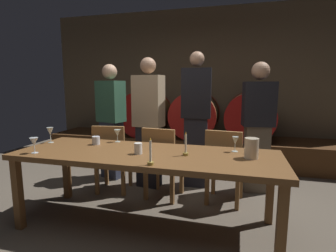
{
  "coord_description": "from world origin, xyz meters",
  "views": [
    {
      "loc": [
        0.75,
        -2.26,
        1.37
      ],
      "look_at": [
        0.04,
        0.38,
        0.94
      ],
      "focal_mm": 28.03,
      "sensor_mm": 36.0,
      "label": 1
    }
  ],
  "objects_px": {
    "dining_table": "(146,159)",
    "wine_barrel_left": "(146,113)",
    "chair_right": "(224,163)",
    "wine_glass_center_left": "(34,142)",
    "candle_right": "(186,149)",
    "wine_glass_far_right": "(235,141)",
    "cup_left": "(96,140)",
    "wine_barrel_center": "(195,115)",
    "candle_left": "(150,157)",
    "chair_center": "(162,160)",
    "wine_glass_center_right": "(117,133)",
    "guest_center_left": "(149,122)",
    "wine_barrel_right": "(249,117)",
    "pitcher": "(251,148)",
    "chair_left": "(112,155)",
    "guest_far_left": "(111,121)",
    "cup_right": "(138,148)",
    "guest_center_right": "(196,119)",
    "guest_far_right": "(258,127)",
    "wine_glass_far_left": "(50,132)"
  },
  "relations": [
    {
      "from": "dining_table",
      "to": "wine_barrel_left",
      "type": "bearing_deg",
      "value": 109.89
    },
    {
      "from": "chair_right",
      "to": "wine_glass_center_left",
      "type": "bearing_deg",
      "value": 36.92
    },
    {
      "from": "candle_right",
      "to": "wine_glass_far_right",
      "type": "height_order",
      "value": "candle_right"
    },
    {
      "from": "chair_right",
      "to": "cup_left",
      "type": "bearing_deg",
      "value": 27.9
    },
    {
      "from": "dining_table",
      "to": "chair_right",
      "type": "relative_size",
      "value": 2.82
    },
    {
      "from": "wine_barrel_center",
      "to": "candle_left",
      "type": "height_order",
      "value": "wine_barrel_center"
    },
    {
      "from": "chair_center",
      "to": "wine_barrel_center",
      "type": "bearing_deg",
      "value": -87.32
    },
    {
      "from": "wine_glass_center_left",
      "to": "wine_glass_center_right",
      "type": "distance_m",
      "value": 0.84
    },
    {
      "from": "guest_center_left",
      "to": "wine_glass_center_left",
      "type": "height_order",
      "value": "guest_center_left"
    },
    {
      "from": "wine_barrel_right",
      "to": "pitcher",
      "type": "xyz_separation_m",
      "value": [
        -0.06,
        -2.3,
        -0.01
      ]
    },
    {
      "from": "guest_center_left",
      "to": "cup_left",
      "type": "bearing_deg",
      "value": 75.92
    },
    {
      "from": "chair_center",
      "to": "cup_left",
      "type": "relative_size",
      "value": 10.04
    },
    {
      "from": "candle_right",
      "to": "dining_table",
      "type": "bearing_deg",
      "value": 178.26
    },
    {
      "from": "wine_glass_center_right",
      "to": "chair_center",
      "type": "bearing_deg",
      "value": 33.65
    },
    {
      "from": "guest_center_left",
      "to": "cup_left",
      "type": "relative_size",
      "value": 19.65
    },
    {
      "from": "chair_left",
      "to": "chair_center",
      "type": "height_order",
      "value": "same"
    },
    {
      "from": "guest_far_left",
      "to": "dining_table",
      "type": "bearing_deg",
      "value": 145.98
    },
    {
      "from": "chair_center",
      "to": "candle_left",
      "type": "relative_size",
      "value": 3.92
    },
    {
      "from": "candle_right",
      "to": "cup_right",
      "type": "xyz_separation_m",
      "value": [
        -0.43,
        -0.06,
        -0.01
      ]
    },
    {
      "from": "guest_far_left",
      "to": "guest_center_left",
      "type": "height_order",
      "value": "guest_center_left"
    },
    {
      "from": "candle_left",
      "to": "wine_barrel_center",
      "type": "bearing_deg",
      "value": 91.92
    },
    {
      "from": "guest_center_right",
      "to": "wine_glass_center_left",
      "type": "xyz_separation_m",
      "value": [
        -1.28,
        -1.47,
        -0.08
      ]
    },
    {
      "from": "guest_center_right",
      "to": "candle_left",
      "type": "xyz_separation_m",
      "value": [
        -0.12,
        -1.54,
        -0.12
      ]
    },
    {
      "from": "wine_barrel_left",
      "to": "chair_right",
      "type": "distance_m",
      "value": 2.3
    },
    {
      "from": "wine_barrel_center",
      "to": "guest_far_right",
      "type": "xyz_separation_m",
      "value": [
        0.99,
        -1.17,
        0.01
      ]
    },
    {
      "from": "chair_center",
      "to": "guest_center_left",
      "type": "xyz_separation_m",
      "value": [
        -0.29,
        0.36,
        0.4
      ]
    },
    {
      "from": "candle_right",
      "to": "chair_center",
      "type": "bearing_deg",
      "value": 122.64
    },
    {
      "from": "cup_left",
      "to": "wine_barrel_left",
      "type": "bearing_deg",
      "value": 95.84
    },
    {
      "from": "pitcher",
      "to": "cup_left",
      "type": "xyz_separation_m",
      "value": [
        -1.58,
        0.12,
        -0.05
      ]
    },
    {
      "from": "wine_barrel_left",
      "to": "guest_center_left",
      "type": "height_order",
      "value": "guest_center_left"
    },
    {
      "from": "wine_barrel_left",
      "to": "guest_far_left",
      "type": "xyz_separation_m",
      "value": [
        -0.11,
        -1.17,
        0.01
      ]
    },
    {
      "from": "chair_right",
      "to": "guest_center_left",
      "type": "xyz_separation_m",
      "value": [
        -1.02,
        0.31,
        0.4
      ]
    },
    {
      "from": "candle_right",
      "to": "wine_glass_far_right",
      "type": "distance_m",
      "value": 0.5
    },
    {
      "from": "wine_barrel_right",
      "to": "wine_glass_center_left",
      "type": "distance_m",
      "value": 3.32
    },
    {
      "from": "chair_left",
      "to": "guest_far_left",
      "type": "distance_m",
      "value": 0.69
    },
    {
      "from": "dining_table",
      "to": "candle_right",
      "type": "relative_size",
      "value": 11.36
    },
    {
      "from": "wine_barrel_right",
      "to": "cup_right",
      "type": "relative_size",
      "value": 7.92
    },
    {
      "from": "cup_right",
      "to": "chair_center",
      "type": "bearing_deg",
      "value": 88.64
    },
    {
      "from": "wine_glass_far_left",
      "to": "chair_center",
      "type": "bearing_deg",
      "value": 24.36
    },
    {
      "from": "candle_right",
      "to": "wine_glass_center_right",
      "type": "distance_m",
      "value": 0.92
    },
    {
      "from": "guest_far_left",
      "to": "guest_center_right",
      "type": "bearing_deg",
      "value": -163.53
    },
    {
      "from": "wine_barrel_right",
      "to": "pitcher",
      "type": "relative_size",
      "value": 4.57
    },
    {
      "from": "wine_barrel_left",
      "to": "wine_glass_far_right",
      "type": "distance_m",
      "value": 2.68
    },
    {
      "from": "dining_table",
      "to": "chair_center",
      "type": "distance_m",
      "value": 0.67
    },
    {
      "from": "chair_left",
      "to": "chair_right",
      "type": "relative_size",
      "value": 1.0
    },
    {
      "from": "wine_glass_far_right",
      "to": "cup_left",
      "type": "bearing_deg",
      "value": -177.02
    },
    {
      "from": "chair_left",
      "to": "wine_glass_far_right",
      "type": "height_order",
      "value": "wine_glass_far_right"
    },
    {
      "from": "wine_barrel_left",
      "to": "chair_center",
      "type": "bearing_deg",
      "value": -64.5
    },
    {
      "from": "guest_center_right",
      "to": "cup_right",
      "type": "xyz_separation_m",
      "value": [
        -0.34,
        -1.24,
        -0.13
      ]
    },
    {
      "from": "cup_right",
      "to": "candle_right",
      "type": "bearing_deg",
      "value": 7.62
    }
  ]
}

